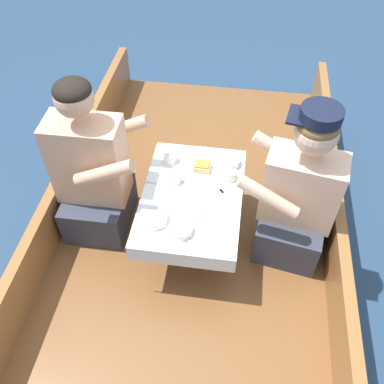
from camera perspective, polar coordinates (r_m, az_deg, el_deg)
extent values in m
plane|color=navy|center=(2.94, 0.27, -7.66)|extent=(60.00, 60.00, 0.00)
cube|color=brown|center=(2.83, 0.28, -6.03)|extent=(1.71, 3.09, 0.28)
cube|color=#936033|center=(2.79, -16.69, -0.21)|extent=(0.06, 3.09, 0.31)
cube|color=#936033|center=(2.65, 18.25, -3.96)|extent=(0.06, 3.09, 0.31)
cylinder|color=#B2B2B7|center=(2.52, 0.00, -3.42)|extent=(0.07, 0.07, 0.36)
cube|color=brown|center=(2.37, 0.00, -0.54)|extent=(0.52, 0.78, 0.02)
cube|color=white|center=(2.37, 0.00, -0.36)|extent=(0.55, 0.81, 0.00)
cube|color=white|center=(2.16, -1.54, -9.11)|extent=(0.55, 0.00, 0.10)
cube|color=white|center=(2.69, 1.23, 5.17)|extent=(0.55, 0.00, 0.10)
cube|color=#333847|center=(2.70, -12.17, -1.89)|extent=(0.36, 0.44, 0.26)
cube|color=tan|center=(2.42, -13.60, 4.13)|extent=(0.40, 0.22, 0.52)
sphere|color=tan|center=(2.17, -15.50, 11.98)|extent=(0.20, 0.20, 0.20)
ellipsoid|color=black|center=(2.15, -15.74, 12.95)|extent=(0.19, 0.19, 0.11)
cylinder|color=tan|center=(2.44, -9.35, 8.39)|extent=(0.34, 0.07, 0.21)
cylinder|color=tan|center=(2.19, -11.61, 2.47)|extent=(0.34, 0.07, 0.21)
cube|color=#333847|center=(2.60, 12.98, -4.68)|extent=(0.43, 0.50, 0.26)
cube|color=beige|center=(2.34, 14.38, 0.54)|extent=(0.43, 0.29, 0.43)
sphere|color=beige|center=(2.10, 16.25, 7.51)|extent=(0.21, 0.21, 0.21)
ellipsoid|color=brown|center=(2.07, 16.53, 8.53)|extent=(0.20, 0.20, 0.12)
cylinder|color=beige|center=(2.17, 10.06, -0.66)|extent=(0.34, 0.13, 0.21)
cylinder|color=beige|center=(2.43, 11.75, 5.33)|extent=(0.34, 0.13, 0.21)
cylinder|color=black|center=(2.03, 16.90, 9.89)|extent=(0.20, 0.20, 0.06)
cube|color=black|center=(2.05, 14.06, 9.86)|extent=(0.12, 0.16, 0.01)
cylinder|color=white|center=(2.49, 1.34, 2.97)|extent=(0.19, 0.19, 0.01)
cylinder|color=white|center=(2.29, -0.05, -2.33)|extent=(0.16, 0.16, 0.01)
cube|color=#E0BC7F|center=(2.48, 1.35, 3.35)|extent=(0.10, 0.08, 0.04)
cube|color=gold|center=(2.46, 1.36, 3.76)|extent=(0.08, 0.07, 0.01)
cylinder|color=white|center=(2.53, 5.09, 4.12)|extent=(0.12, 0.12, 0.04)
cylinder|color=beige|center=(2.53, 5.11, 4.28)|extent=(0.10, 0.10, 0.02)
cylinder|color=white|center=(2.18, -1.45, -5.08)|extent=(0.12, 0.12, 0.04)
cylinder|color=beige|center=(2.17, -1.45, -4.92)|extent=(0.10, 0.10, 0.02)
cylinder|color=white|center=(2.24, -5.18, -3.46)|extent=(0.15, 0.15, 0.04)
cylinder|color=beige|center=(2.23, -5.20, -3.30)|extent=(0.12, 0.12, 0.02)
cylinder|color=white|center=(2.41, -2.24, 1.83)|extent=(0.07, 0.07, 0.05)
torus|color=white|center=(2.41, -1.24, 1.78)|extent=(0.04, 0.01, 0.04)
cylinder|color=#3D2314|center=(2.40, -2.25, 2.10)|extent=(0.06, 0.06, 0.01)
cylinder|color=white|center=(2.54, -2.95, 4.59)|extent=(0.07, 0.07, 0.06)
torus|color=white|center=(2.53, -1.89, 4.54)|extent=(0.04, 0.01, 0.04)
cylinder|color=#3D2314|center=(2.53, -2.96, 4.87)|extent=(0.06, 0.06, 0.01)
cylinder|color=silver|center=(2.44, 5.27, 2.19)|extent=(0.06, 0.06, 0.05)
cylinder|color=beige|center=(2.44, 5.27, 2.19)|extent=(0.07, 0.07, 0.03)
cube|color=silver|center=(2.60, 2.79, 5.02)|extent=(0.13, 0.13, 0.00)
ellipsoid|color=silver|center=(2.64, 1.87, 5.89)|extent=(0.04, 0.02, 0.01)
cube|color=silver|center=(2.60, 4.26, 5.09)|extent=(0.16, 0.07, 0.00)
ellipsoid|color=silver|center=(2.62, 2.89, 5.63)|extent=(0.04, 0.02, 0.01)
cube|color=silver|center=(2.42, -4.64, 1.09)|extent=(0.17, 0.03, 0.00)
cube|color=silver|center=(2.14, 0.96, -7.14)|extent=(0.16, 0.07, 0.00)
ellipsoid|color=silver|center=(2.16, -0.66, -6.35)|extent=(0.04, 0.02, 0.01)
cube|color=silver|center=(2.39, 0.59, 0.51)|extent=(0.17, 0.05, 0.00)
cube|color=silver|center=(2.35, 4.94, -0.95)|extent=(0.12, 0.14, 0.00)
cube|color=silver|center=(2.38, 3.95, 0.11)|extent=(0.04, 0.04, 0.00)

